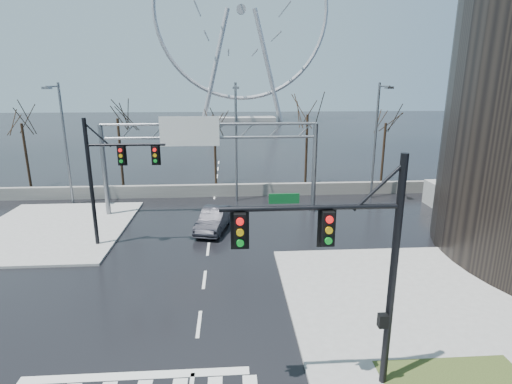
{
  "coord_description": "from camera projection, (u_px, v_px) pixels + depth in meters",
  "views": [
    {
      "loc": [
        1.44,
        -15.09,
        9.96
      ],
      "look_at": [
        2.89,
        6.61,
        4.0
      ],
      "focal_mm": 28.0,
      "sensor_mm": 36.0,
      "label": 1
    }
  ],
  "objects": [
    {
      "name": "ground",
      "position": [
        199.0,
        324.0,
        17.06
      ],
      "size": [
        260.0,
        260.0,
        0.0
      ],
      "primitive_type": "plane",
      "color": "black",
      "rests_on": "ground"
    },
    {
      "name": "sidewalk_right_ext",
      "position": [
        406.0,
        291.0,
        19.61
      ],
      "size": [
        12.0,
        10.0,
        0.15
      ],
      "primitive_type": "cube",
      "color": "gray",
      "rests_on": "ground"
    },
    {
      "name": "sidewalk_far",
      "position": [
        53.0,
        229.0,
        27.88
      ],
      "size": [
        10.0,
        12.0,
        0.15
      ],
      "primitive_type": "cube",
      "color": "gray",
      "rests_on": "ground"
    },
    {
      "name": "barrier_wall",
      "position": [
        214.0,
        190.0,
        36.16
      ],
      "size": [
        52.0,
        0.5,
        1.1
      ],
      "primitive_type": "cube",
      "color": "slate",
      "rests_on": "ground"
    },
    {
      "name": "signal_mast_near",
      "position": [
        352.0,
        255.0,
        12.22
      ],
      "size": [
        5.52,
        0.41,
        8.0
      ],
      "color": "black",
      "rests_on": "ground"
    },
    {
      "name": "signal_mast_far",
      "position": [
        109.0,
        171.0,
        24.03
      ],
      "size": [
        4.72,
        0.41,
        8.0
      ],
      "color": "black",
      "rests_on": "ground"
    },
    {
      "name": "sign_gantry",
      "position": [
        205.0,
        148.0,
        30.06
      ],
      "size": [
        16.36,
        0.4,
        7.6
      ],
      "color": "slate",
      "rests_on": "ground"
    },
    {
      "name": "streetlight_left",
      "position": [
        63.0,
        135.0,
        32.21
      ],
      "size": [
        0.5,
        2.55,
        10.0
      ],
      "color": "slate",
      "rests_on": "ground"
    },
    {
      "name": "streetlight_mid",
      "position": [
        236.0,
        134.0,
        33.11
      ],
      "size": [
        0.5,
        2.55,
        10.0
      ],
      "color": "slate",
      "rests_on": "ground"
    },
    {
      "name": "streetlight_right",
      "position": [
        377.0,
        133.0,
        33.88
      ],
      "size": [
        0.5,
        2.55,
        10.0
      ],
      "color": "slate",
      "rests_on": "ground"
    },
    {
      "name": "tree_far_left",
      "position": [
        22.0,
        131.0,
        37.52
      ],
      "size": [
        3.5,
        3.5,
        7.0
      ],
      "color": "black",
      "rests_on": "ground"
    },
    {
      "name": "tree_left",
      "position": [
        118.0,
        127.0,
        37.51
      ],
      "size": [
        3.75,
        3.75,
        7.5
      ],
      "color": "black",
      "rests_on": "ground"
    },
    {
      "name": "tree_center",
      "position": [
        215.0,
        133.0,
        39.27
      ],
      "size": [
        3.25,
        3.25,
        6.5
      ],
      "color": "black",
      "rests_on": "ground"
    },
    {
      "name": "tree_right",
      "position": [
        307.0,
        123.0,
        38.61
      ],
      "size": [
        3.9,
        3.9,
        7.8
      ],
      "color": "black",
      "rests_on": "ground"
    },
    {
      "name": "tree_far_right",
      "position": [
        385.0,
        130.0,
        39.82
      ],
      "size": [
        3.4,
        3.4,
        6.8
      ],
      "color": "black",
      "rests_on": "ground"
    },
    {
      "name": "ferris_wheel",
      "position": [
        241.0,
        17.0,
        101.89
      ],
      "size": [
        45.0,
        6.0,
        50.91
      ],
      "color": "gray",
      "rests_on": "ground"
    },
    {
      "name": "car",
      "position": [
        214.0,
        219.0,
        27.79
      ],
      "size": [
        2.67,
        4.94,
        1.54
      ],
      "primitive_type": "imported",
      "rotation": [
        0.0,
        0.0,
        -0.23
      ],
      "color": "black",
      "rests_on": "ground"
    }
  ]
}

